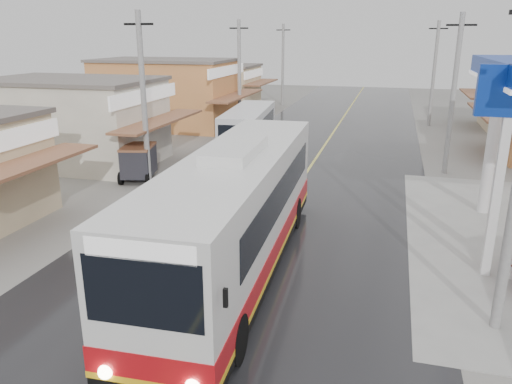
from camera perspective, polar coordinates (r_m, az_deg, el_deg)
ground at (r=14.47m, az=-3.26°, el=-11.21°), size 120.00×120.00×0.00m
road at (r=28.19m, az=6.42°, el=3.17°), size 12.00×90.00×0.02m
centre_line at (r=28.18m, az=6.42°, el=3.19°), size 0.15×90.00×0.01m
shopfronts_left at (r=35.24m, az=-14.20°, el=5.62°), size 11.00×44.00×5.20m
utility_poles_left at (r=30.92m, az=-6.22°, el=4.44°), size 1.60×50.00×8.00m
utility_poles_right at (r=28.03m, az=20.69°, el=2.03°), size 1.60×36.00×8.00m
coach_bus at (r=14.91m, az=-2.21°, el=-2.27°), size 3.25×12.74×3.95m
second_bus at (r=30.66m, az=-0.86°, el=7.18°), size 2.95×8.23×2.67m
cyclist at (r=22.66m, az=-3.60°, el=1.31°), size 0.72×1.82×1.93m
tricycle_near at (r=25.31m, az=-13.30°, el=3.49°), size 2.02×2.42×1.77m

